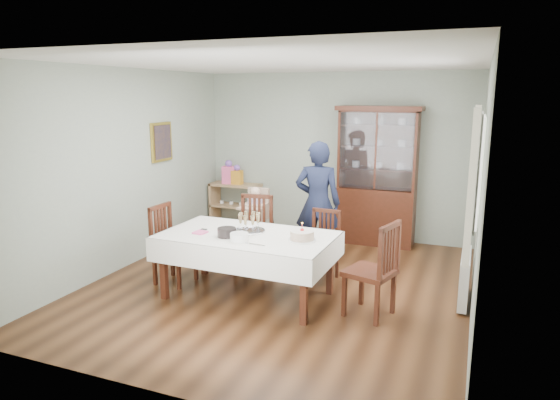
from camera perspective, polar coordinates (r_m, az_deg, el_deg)
The scene contains 25 objects.
floor at distance 6.36m, azimuth -0.06°, elevation -9.70°, with size 5.00×5.00×0.00m, color #593319.
room_shell at distance 6.43m, azimuth 1.70°, elevation 6.24°, with size 5.00×5.00×5.00m.
dining_table at distance 5.92m, azimuth -3.70°, elevation -7.43°, with size 2.03×1.20×0.76m.
china_cabinet at distance 7.97m, azimuth 11.05°, elevation 2.93°, with size 1.30×0.48×2.18m.
sideboard at distance 8.92m, azimuth -5.08°, elevation -0.65°, with size 0.90×0.38×0.80m.
picture_frame at distance 7.71m, azimuth -13.39°, elevation 6.48°, with size 0.04×0.48×0.58m, color gold.
window at distance 5.84m, azimuth 21.82°, elevation 3.26°, with size 0.04×1.02×1.22m, color white.
curtain_left at distance 5.24m, azimuth 21.04°, elevation 1.29°, with size 0.07×0.30×1.55m, color silver.
curtain_right at distance 6.47m, azimuth 21.25°, elevation 3.18°, with size 0.07×0.30×1.55m, color silver.
radiator at distance 6.14m, azimuth 20.34°, elevation -8.30°, with size 0.10×0.80×0.55m, color white.
chair_far_left at distance 6.73m, azimuth -3.05°, elevation -5.72°, with size 0.52×0.52×1.02m.
chair_far_right at distance 6.48m, azimuth 4.77°, elevation -6.79°, with size 0.42×0.42×0.89m.
chair_end_left at distance 6.50m, azimuth -12.02°, elevation -6.70°, with size 0.47×0.47×0.99m.
chair_end_right at distance 5.53m, azimuth 10.36°, elevation -9.85°, with size 0.58×0.58×1.05m.
woman at distance 6.94m, azimuth 4.33°, elevation -0.36°, with size 0.63×0.42×1.73m, color black.
high_chair at distance 7.46m, azimuth -2.82°, elevation -3.18°, with size 0.46×0.46×1.02m.
champagne_tray at distance 5.89m, azimuth -3.50°, elevation -2.98°, with size 0.37×0.37×0.22m.
birthday_cake at distance 5.54m, azimuth 2.54°, elevation -4.11°, with size 0.31×0.31×0.21m.
plate_stack_dark at distance 5.72m, azimuth -6.11°, elevation -3.70°, with size 0.21×0.21×0.10m, color black.
plate_stack_white at distance 5.54m, azimuth -4.67°, elevation -4.24°, with size 0.21×0.21×0.09m, color white.
napkin_stack at distance 5.91m, azimuth -9.12°, elevation -3.68°, with size 0.14×0.14×0.02m, color #F45A96.
cutlery at distance 6.02m, azimuth -9.07°, elevation -3.41°, with size 0.10×0.14×0.01m, color silver, non-canonical shape.
cake_knife at distance 5.41m, azimuth -2.89°, elevation -5.07°, with size 0.25×0.02×0.01m, color silver.
gift_bag_pink at distance 8.85m, azimuth -5.87°, elevation 3.08°, with size 0.25×0.19×0.42m.
gift_bag_orange at distance 8.78m, azimuth -4.93°, elevation 2.81°, with size 0.19×0.13×0.34m.
Camera 1 is at (2.19, -5.48, 2.36)m, focal length 32.00 mm.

